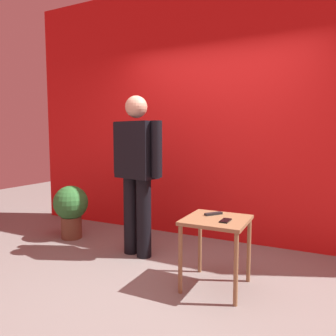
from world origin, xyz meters
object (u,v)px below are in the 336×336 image
object	(u,v)px
standing_person	(137,167)
cell_phone	(225,221)
side_table	(216,229)
tv_remote	(213,214)
potted_plant	(71,207)

from	to	relation	value
standing_person	cell_phone	distance (m)	1.25
side_table	tv_remote	bearing A→B (deg)	120.13
cell_phone	tv_remote	size ratio (longest dim) A/B	0.85
standing_person	side_table	xyz separation A→B (m)	(1.02, -0.36, -0.46)
standing_person	cell_phone	xyz separation A→B (m)	(1.12, -0.42, -0.36)
standing_person	potted_plant	world-z (taller)	standing_person
standing_person	side_table	distance (m)	1.18
potted_plant	cell_phone	bearing A→B (deg)	-13.94
tv_remote	potted_plant	distance (m)	2.09
cell_phone	tv_remote	world-z (taller)	tv_remote
side_table	cell_phone	size ratio (longest dim) A/B	4.27
standing_person	tv_remote	bearing A→B (deg)	-15.01
side_table	cell_phone	world-z (taller)	cell_phone
standing_person	cell_phone	bearing A→B (deg)	-20.61
side_table	potted_plant	xyz separation A→B (m)	(-2.11, 0.49, -0.11)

